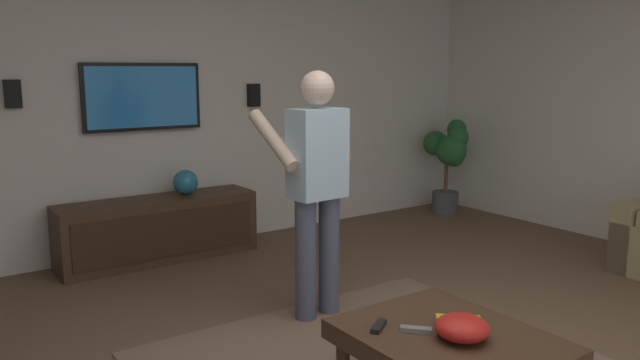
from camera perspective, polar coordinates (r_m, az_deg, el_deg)
The scene contains 14 objects.
wall_back_tv at distance 5.83m, azimuth -13.75°, elevation 6.82°, with size 0.10×7.30×2.67m, color silver.
coffee_table at distance 3.16m, azimuth 11.76°, elevation -15.40°, with size 1.00×0.80×0.40m.
media_console at distance 5.58m, azimuth -14.61°, elevation -4.40°, with size 0.45×1.70×0.55m.
tv at distance 5.65m, azimuth -15.99°, elevation 7.37°, with size 0.05×1.04×0.58m.
person_standing at distance 4.04m, azimuth -0.39°, elevation -0.01°, with size 0.56×0.56×1.64m.
potted_plant_tall at distance 7.20m, azimuth 11.75°, elevation 2.17°, with size 0.56×0.49×1.08m.
bowl at distance 3.04m, azimuth 12.93°, elevation -13.10°, with size 0.26×0.26×0.12m, color red.
remote_white at distance 3.23m, azimuth 12.05°, elevation -12.55°, with size 0.15×0.04×0.02m, color white.
remote_black at distance 3.12m, azimuth 5.42°, elevation -13.23°, with size 0.15×0.04×0.02m, color black.
remote_grey at distance 3.10m, azimuth 8.82°, elevation -13.45°, with size 0.15×0.04×0.02m, color slate.
book at distance 3.18m, azimuth 12.71°, elevation -12.79°, with size 0.22×0.16×0.04m, color gold.
vase_round at distance 5.61m, azimuth -12.28°, elevation -0.20°, with size 0.22×0.22×0.22m, color teal.
wall_speaker_left at distance 6.11m, azimuth -6.12°, elevation 7.77°, with size 0.06×0.12×0.22m, color black.
wall_speaker_right at distance 5.41m, azimuth -26.42°, elevation 7.11°, with size 0.06×0.12×0.22m, color black.
Camera 1 is at (-2.10, 2.12, 1.65)m, focal length 34.78 mm.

